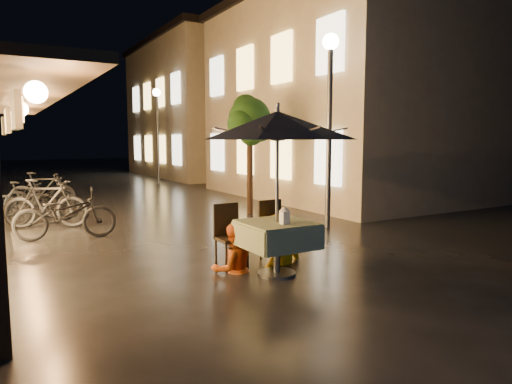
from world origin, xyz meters
TOP-DOWN VIEW (x-y plane):
  - ground at (0.00, 0.00)m, footprint 90.00×90.00m
  - east_building_near at (7.49, 6.50)m, footprint 7.30×9.30m
  - east_building_far at (7.49, 18.00)m, footprint 7.30×10.30m
  - street_tree at (2.41, 4.51)m, footprint 1.43×1.20m
  - streetlamp_near at (3.00, 2.00)m, footprint 0.36×0.36m
  - streetlamp_far at (3.00, 14.00)m, footprint 0.36×0.36m
  - cafe_table at (0.05, -0.50)m, footprint 0.99×0.99m
  - patio_umbrella at (0.05, -0.50)m, footprint 2.22×2.22m
  - cafe_chair_left at (-0.35, 0.23)m, footprint 0.42×0.42m
  - cafe_chair_right at (0.45, 0.23)m, footprint 0.42×0.42m
  - table_lantern at (0.05, -0.70)m, footprint 0.16×0.16m
  - person_orange at (-0.41, -0.00)m, footprint 0.70×0.55m
  - person_yellow at (0.46, 0.03)m, footprint 1.12×0.84m
  - bicycle_0 at (-2.26, 3.59)m, footprint 1.98×0.95m
  - bicycle_1 at (-2.47, 5.03)m, footprint 1.88×1.19m
  - bicycle_2 at (-2.45, 5.76)m, footprint 1.97×1.37m
  - bicycle_3 at (-2.78, 6.79)m, footprint 1.59×0.87m
  - bicycle_4 at (-2.35, 7.63)m, footprint 1.84×0.76m
  - bicycle_5 at (-2.26, 8.28)m, footprint 1.80×0.82m

SIDE VIEW (x-z plane):
  - ground at x=0.00m, z-range 0.00..0.00m
  - bicycle_3 at x=-2.78m, z-range 0.00..0.92m
  - bicycle_4 at x=-2.35m, z-range 0.00..0.94m
  - bicycle_2 at x=-2.45m, z-range 0.00..0.98m
  - bicycle_0 at x=-2.26m, z-range 0.00..1.00m
  - bicycle_5 at x=-2.26m, z-range 0.00..1.05m
  - cafe_chair_left at x=-0.35m, z-range 0.05..1.03m
  - cafe_chair_right at x=0.45m, z-range 0.05..1.03m
  - bicycle_1 at x=-2.47m, z-range 0.00..1.10m
  - cafe_table at x=0.05m, z-range 0.20..0.98m
  - person_orange at x=-0.41m, z-range 0.00..1.39m
  - person_yellow at x=0.46m, z-range 0.00..1.54m
  - table_lantern at x=0.05m, z-range 0.79..1.04m
  - patio_umbrella at x=0.05m, z-range 0.92..3.38m
  - street_tree at x=2.41m, z-range 0.85..4.00m
  - streetlamp_near at x=3.00m, z-range 0.80..5.03m
  - streetlamp_far at x=3.00m, z-range 0.80..5.03m
  - east_building_near at x=7.49m, z-range 0.01..6.81m
  - east_building_far at x=7.49m, z-range 0.01..7.31m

